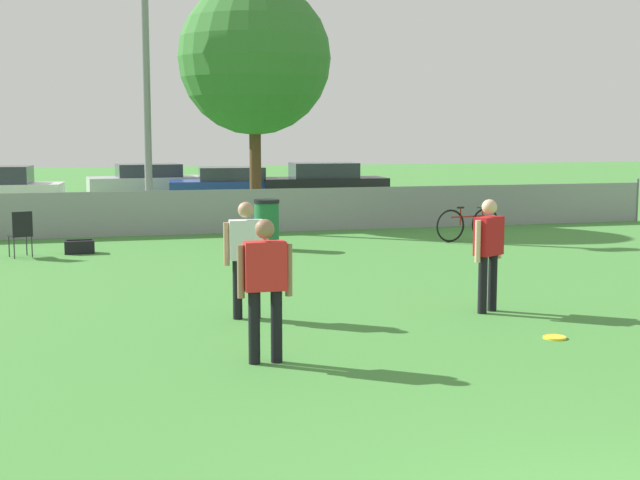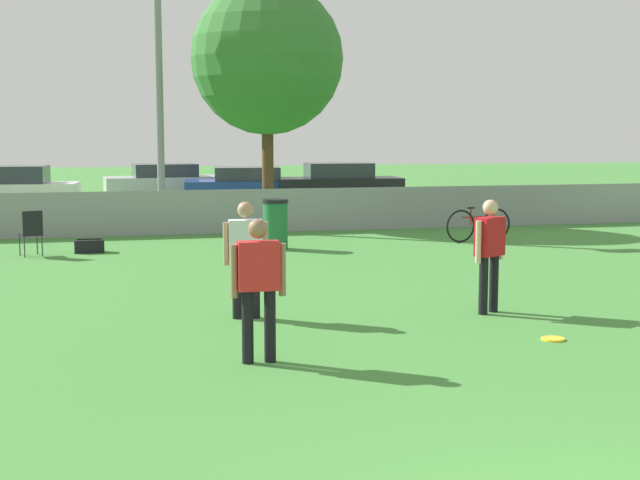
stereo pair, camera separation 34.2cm
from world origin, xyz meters
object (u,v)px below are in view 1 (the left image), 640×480
object	(u,v)px
trash_bin	(267,224)
light_pole	(145,35)
gear_bag_sideline	(80,247)
parked_car_dark	(324,184)
parked_car_blue	(232,186)
player_receiver_white	(246,251)
bicycle_sideline	(468,224)
tree_near_pole	(254,59)
player_thrower_red	(488,247)
folding_chair_sideline	(21,231)
frisbee_disc	(555,337)
player_defender_red	(265,280)
parked_car_silver	(149,182)

from	to	relation	value
trash_bin	light_pole	bearing A→B (deg)	113.29
light_pole	trash_bin	distance (m)	7.04
gear_bag_sideline	parked_car_dark	size ratio (longest dim) A/B	0.14
parked_car_blue	gear_bag_sideline	bearing A→B (deg)	-108.54
player_receiver_white	parked_car_blue	size ratio (longest dim) A/B	0.36
bicycle_sideline	tree_near_pole	bearing A→B (deg)	118.00
player_thrower_red	folding_chair_sideline	world-z (taller)	player_thrower_red
light_pole	trash_bin	world-z (taller)	light_pole
tree_near_pole	frisbee_disc	size ratio (longest dim) A/B	22.94
light_pole	parked_car_blue	distance (m)	9.01
bicycle_sideline	gear_bag_sideline	xyz separation A→B (m)	(-8.78, 0.13, -0.25)
player_defender_red	parked_car_dark	distance (m)	21.85
player_defender_red	gear_bag_sideline	xyz separation A→B (m)	(-2.03, 9.70, -0.80)
player_thrower_red	player_defender_red	world-z (taller)	same
trash_bin	gear_bag_sideline	xyz separation A→B (m)	(-3.94, 0.35, -0.41)
player_defender_red	bicycle_sideline	xyz separation A→B (m)	(6.75, 9.57, -0.55)
tree_near_pole	player_defender_red	distance (m)	15.46
bicycle_sideline	parked_car_blue	world-z (taller)	parked_car_blue
parked_car_blue	parked_car_dark	distance (m)	3.25
light_pole	tree_near_pole	xyz separation A→B (m)	(2.95, 0.44, -0.50)
frisbee_disc	parked_car_dark	distance (m)	20.86
tree_near_pole	gear_bag_sideline	size ratio (longest dim) A/B	10.84
tree_near_pole	parked_car_dark	bearing A→B (deg)	59.45
tree_near_pole	parked_car_dark	size ratio (longest dim) A/B	1.48
bicycle_sideline	parked_car_silver	world-z (taller)	parked_car_silver
trash_bin	gear_bag_sideline	bearing A→B (deg)	174.88
parked_car_blue	player_defender_red	bearing A→B (deg)	-93.19
frisbee_disc	parked_car_blue	bearing A→B (deg)	91.62
folding_chair_sideline	parked_car_dark	distance (m)	14.93
parked_car_dark	bicycle_sideline	bearing A→B (deg)	-84.82
player_defender_red	parked_car_blue	distance (m)	21.70
light_pole	tree_near_pole	size ratio (longest dim) A/B	1.29
player_receiver_white	gear_bag_sideline	size ratio (longest dim) A/B	2.65
bicycle_sideline	parked_car_silver	size ratio (longest dim) A/B	0.38
gear_bag_sideline	bicycle_sideline	bearing A→B (deg)	-0.86
parked_car_silver	parked_car_dark	xyz separation A→B (m)	(5.86, -3.49, 0.05)
tree_near_pole	folding_chair_sideline	distance (m)	8.92
player_thrower_red	player_receiver_white	distance (m)	3.42
player_thrower_red	parked_car_silver	bearing A→B (deg)	66.86
light_pole	player_defender_red	xyz separation A→B (m)	(0.24, -14.35, -4.07)
frisbee_disc	trash_bin	xyz separation A→B (m)	(-1.80, 9.12, 0.53)
trash_bin	parked_car_dark	world-z (taller)	parked_car_dark
frisbee_disc	gear_bag_sideline	bearing A→B (deg)	121.22
frisbee_disc	folding_chair_sideline	distance (m)	11.46
gear_bag_sideline	parked_car_silver	xyz separation A→B (m)	(2.49, 14.71, 0.51)
bicycle_sideline	parked_car_blue	distance (m)	12.45
frisbee_disc	parked_car_blue	world-z (taller)	parked_car_blue
tree_near_pole	folding_chair_sideline	size ratio (longest dim) A/B	6.98
tree_near_pole	parked_car_silver	distance (m)	10.60
trash_bin	player_thrower_red	bearing A→B (deg)	-77.13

